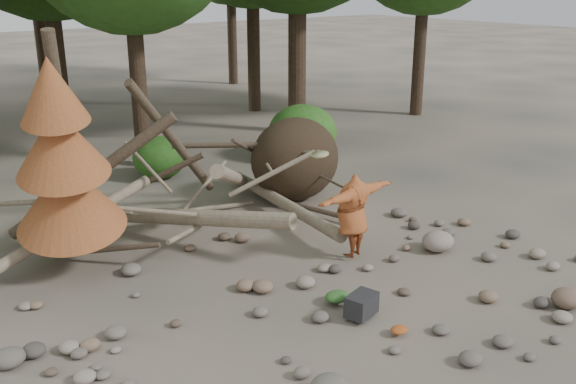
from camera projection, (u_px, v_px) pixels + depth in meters
ground at (331, 296)px, 10.75m from camera, size 120.00×120.00×0.00m
deadfall_pile at (277, 165)px, 14.80m from camera, size 8.55×5.24×3.30m
dead_conifer at (63, 163)px, 10.82m from camera, size 2.06×2.16×4.35m
bush_mid at (159, 158)px, 16.90m from camera, size 1.40×1.40×1.12m
bush_right at (303, 132)px, 18.65m from camera, size 2.00×2.00×1.60m
frisbee_thrower at (353, 215)px, 11.91m from camera, size 2.21×0.78×2.23m
backpack at (361, 308)px, 10.02m from camera, size 0.59×0.47×0.34m
cloth_green at (337, 299)px, 10.49m from camera, size 0.43×0.36×0.16m
cloth_orange at (399, 333)px, 9.56m from camera, size 0.28×0.23×0.10m
boulder_front_right at (567, 298)px, 10.36m from camera, size 0.53×0.48×0.32m
boulder_mid_right at (438, 241)px, 12.49m from camera, size 0.66×0.59×0.39m
boulder_mid_left at (8, 358)px, 8.77m from camera, size 0.45×0.41×0.27m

